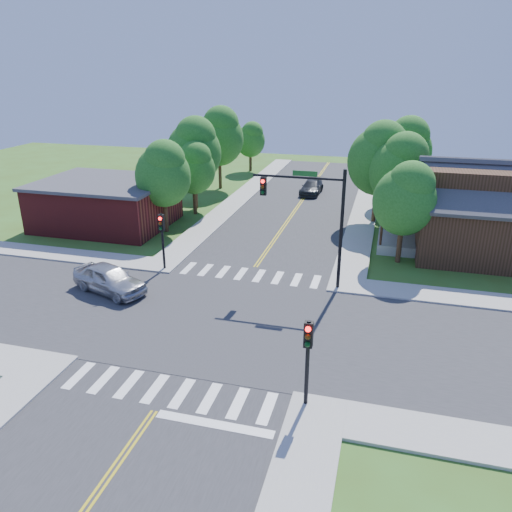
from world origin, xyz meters
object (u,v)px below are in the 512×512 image
(signal_mast_ne, at_px, (313,209))
(signal_pole_nw, at_px, (162,231))
(car_silver, at_px, (109,279))
(car_dgrey, at_px, (312,188))
(house_ne, at_px, (494,208))
(signal_pole_se, at_px, (308,348))

(signal_mast_ne, relative_size, signal_pole_nw, 1.89)
(car_silver, xyz_separation_m, car_dgrey, (7.71, 26.10, -0.15))
(signal_mast_ne, relative_size, house_ne, 0.55)
(signal_pole_se, relative_size, signal_pole_nw, 1.00)
(house_ne, xyz_separation_m, car_dgrey, (-14.66, 13.55, -2.65))
(signal_mast_ne, bearing_deg, car_dgrey, 98.86)
(house_ne, bearing_deg, signal_pole_nw, -157.31)
(signal_pole_nw, relative_size, car_dgrey, 0.80)
(signal_mast_ne, distance_m, car_silver, 12.49)
(car_silver, bearing_deg, signal_pole_se, -100.41)
(signal_pole_nw, height_order, house_ne, house_ne)
(signal_pole_nw, distance_m, house_ne, 22.45)
(house_ne, xyz_separation_m, car_silver, (-22.36, -12.55, -2.50))
(signal_pole_nw, distance_m, car_silver, 4.61)
(signal_mast_ne, height_order, signal_pole_nw, signal_mast_ne)
(signal_pole_se, relative_size, car_dgrey, 0.80)
(signal_pole_se, bearing_deg, signal_pole_nw, 135.00)
(car_dgrey, bearing_deg, signal_mast_ne, -79.35)
(signal_pole_nw, relative_size, house_ne, 0.29)
(house_ne, bearing_deg, car_dgrey, 137.24)
(signal_mast_ne, relative_size, signal_pole_se, 1.89)
(signal_pole_se, height_order, car_dgrey, signal_pole_se)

